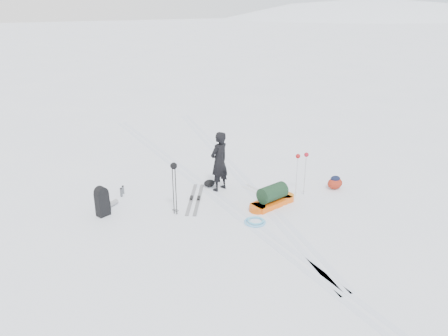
{
  "coord_description": "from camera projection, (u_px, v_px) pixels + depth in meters",
  "views": [
    {
      "loc": [
        -4.6,
        -10.02,
        5.23
      ],
      "look_at": [
        0.09,
        -0.18,
        0.95
      ],
      "focal_mm": 35.0,
      "sensor_mm": 36.0,
      "label": 1
    }
  ],
  "objects": [
    {
      "name": "pulk_sled",
      "position": [
        272.0,
        198.0,
        11.69
      ],
      "size": [
        1.58,
        0.8,
        0.58
      ],
      "rotation": [
        0.0,
        0.0,
        0.25
      ],
      "color": "#EF5B0E",
      "rests_on": "ground"
    },
    {
      "name": "touring_skis_grey",
      "position": [
        195.0,
        199.0,
        12.09
      ],
      "size": [
        1.22,
        1.9,
        0.07
      ],
      "rotation": [
        0.0,
        0.0,
        1.07
      ],
      "color": "gray",
      "rests_on": "ground"
    },
    {
      "name": "ski_poles_silver",
      "position": [
        302.0,
        160.0,
        11.98
      ],
      "size": [
        0.4,
        0.13,
        1.26
      ],
      "rotation": [
        0.0,
        0.0,
        0.15
      ],
      "color": "silver",
      "rests_on": "ground"
    },
    {
      "name": "touring_skis_white",
      "position": [
        264.0,
        195.0,
        12.36
      ],
      "size": [
        0.64,
        1.71,
        0.06
      ],
      "rotation": [
        0.0,
        0.0,
        -1.34
      ],
      "color": "silver",
      "rests_on": "ground"
    },
    {
      "name": "ground",
      "position": [
        218.0,
        198.0,
        12.18
      ],
      "size": [
        200.0,
        200.0,
        0.0
      ],
      "primitive_type": "plane",
      "color": "white",
      "rests_on": "ground"
    },
    {
      "name": "expedition_rucksack",
      "position": [
        103.0,
        201.0,
        11.14
      ],
      "size": [
        0.69,
        0.77,
        0.8
      ],
      "rotation": [
        0.0,
        0.0,
        0.4
      ],
      "color": "black",
      "rests_on": "ground"
    },
    {
      "name": "thermos_pair",
      "position": [
        122.0,
        191.0,
        12.31
      ],
      "size": [
        0.18,
        0.26,
        0.27
      ],
      "rotation": [
        0.0,
        0.0,
        0.3
      ],
      "color": "#525559",
      "rests_on": "ground"
    },
    {
      "name": "ski_tracks",
      "position": [
        224.0,
        183.0,
        13.16
      ],
      "size": [
        3.38,
        17.97,
        0.01
      ],
      "color": "silver",
      "rests_on": "ground"
    },
    {
      "name": "stuff_sack",
      "position": [
        209.0,
        183.0,
        12.88
      ],
      "size": [
        0.41,
        0.37,
        0.21
      ],
      "rotation": [
        0.0,
        0.0,
        -0.4
      ],
      "color": "black",
      "rests_on": "ground"
    },
    {
      "name": "ski_poles_black",
      "position": [
        174.0,
        172.0,
        10.86
      ],
      "size": [
        0.17,
        0.18,
        1.42
      ],
      "rotation": [
        0.0,
        0.0,
        -0.08
      ],
      "color": "black",
      "rests_on": "ground"
    },
    {
      "name": "small_daypack",
      "position": [
        335.0,
        183.0,
        12.71
      ],
      "size": [
        0.58,
        0.55,
        0.4
      ],
      "rotation": [
        0.0,
        0.0,
        -0.64
      ],
      "color": "maroon",
      "rests_on": "ground"
    },
    {
      "name": "snow_hill_backdrop",
      "position": [
        290.0,
        258.0,
        133.12
      ],
      "size": [
        359.5,
        192.0,
        162.45
      ],
      "color": "white",
      "rests_on": "ground"
    },
    {
      "name": "skier",
      "position": [
        219.0,
        161.0,
        12.39
      ],
      "size": [
        0.75,
        0.64,
        1.75
      ],
      "primitive_type": "imported",
      "rotation": [
        0.0,
        0.0,
        3.55
      ],
      "color": "black",
      "rests_on": "ground"
    },
    {
      "name": "rope_coil",
      "position": [
        255.0,
        221.0,
        10.85
      ],
      "size": [
        0.7,
        0.7,
        0.07
      ],
      "rotation": [
        0.0,
        0.0,
        -0.37
      ],
      "color": "#5BAADD",
      "rests_on": "ground"
    }
  ]
}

